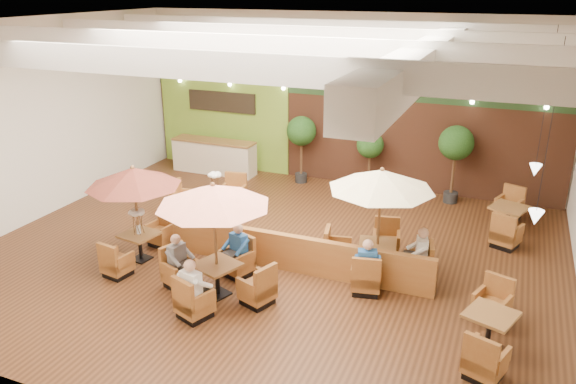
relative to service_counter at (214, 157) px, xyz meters
The scene contains 17 objects.
room 6.78m from the service_counter, 39.88° to the right, with size 14.04×14.00×5.52m.
service_counter is the anchor object (origin of this frame).
booth_divider 7.79m from the service_counter, 46.98° to the right, with size 6.43×0.18×0.89m, color brown.
table_0 6.89m from the service_counter, 75.90° to the right, with size 2.21×2.40×2.40m.
table_1 8.52m from the service_counter, 60.26° to the right, with size 2.67×2.67×2.58m.
table_2 8.81m from the service_counter, 35.53° to the right, with size 2.61×2.61×2.57m.
table_3 4.22m from the service_counter, 63.20° to the right, with size 1.92×2.81×1.59m.
table_4 12.00m from the service_counter, 36.19° to the right, with size 1.05×2.61×0.92m.
table_5 9.92m from the service_counter, ahead, with size 1.10×2.72×0.96m.
topiary_0 3.39m from the service_counter, ahead, with size 0.97×0.97×2.26m.
topiary_1 5.60m from the service_counter, ahead, with size 0.85×0.85×1.97m.
topiary_2 8.20m from the service_counter, ahead, with size 1.03×1.03×2.40m.
diner_0 9.27m from the service_counter, 63.15° to the right, with size 0.46×0.41×0.85m.
diner_1 7.63m from the service_counter, 56.75° to the right, with size 0.44×0.41×0.80m.
diner_2 8.01m from the service_counter, 66.11° to the right, with size 0.36×0.41×0.78m.
diner_3 9.31m from the service_counter, 40.25° to the right, with size 0.45×0.41×0.82m.
diner_4 9.51m from the service_counter, 32.24° to the right, with size 0.40×0.45×0.84m.
Camera 1 is at (5.20, -11.43, 6.31)m, focal length 35.00 mm.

